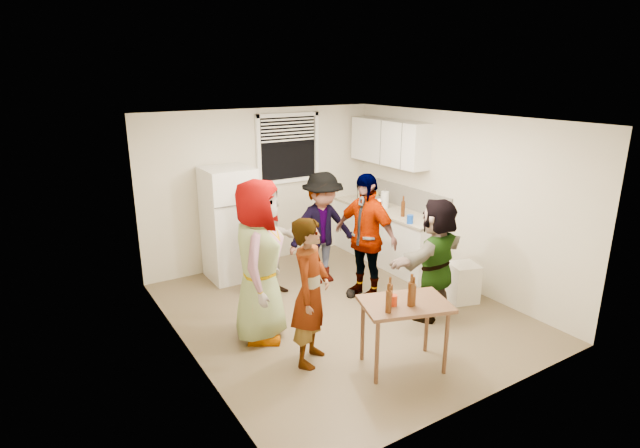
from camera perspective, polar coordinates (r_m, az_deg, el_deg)
room at (r=6.68m, az=2.39°, el=-9.97°), size 4.00×4.50×2.50m
window at (r=8.17m, az=-3.65°, el=8.64°), size 1.12×0.10×1.06m
refrigerator at (r=7.60m, az=-10.29°, el=0.03°), size 0.70×0.70×1.70m
counter_lower at (r=8.32m, az=7.65°, el=-1.38°), size 0.60×2.20×0.86m
countertop at (r=8.20m, az=7.77°, el=1.61°), size 0.64×2.22×0.04m
backsplash at (r=8.33m, az=9.34°, el=3.20°), size 0.03×2.20×0.36m
upper_cabinets at (r=8.22m, az=7.88°, el=9.26°), size 0.34×1.60×0.70m
kettle at (r=8.28m, az=6.83°, el=1.94°), size 0.28×0.25×0.21m
paper_towel at (r=8.23m, az=7.37°, el=1.83°), size 0.13×0.13×0.28m
wine_bottle at (r=8.77m, az=5.04°, el=2.84°), size 0.07×0.07×0.29m
beer_bottle_counter at (r=7.78m, az=9.42°, el=0.86°), size 0.06×0.06×0.24m
blue_cup at (r=7.43m, az=10.23°, el=0.06°), size 0.10×0.10×0.13m
picture_frame at (r=8.78m, az=6.28°, el=3.32°), size 0.02×0.18×0.15m
trash_bin at (r=7.16m, az=15.99°, el=-6.57°), size 0.45×0.45×0.53m
serving_table at (r=5.64m, az=9.32°, el=-15.71°), size 1.03×0.84×0.75m
beer_bottle_table at (r=5.21m, az=10.27°, el=-9.18°), size 0.07×0.07×0.26m
red_cup at (r=5.19m, az=8.34°, el=-9.18°), size 0.08×0.08×0.11m
guest_grey at (r=6.16m, az=-6.66°, el=-12.57°), size 2.11×1.87×0.61m
guest_stripe at (r=5.67m, az=-1.04°, el=-15.28°), size 1.51×1.61×0.39m
guest_back_left at (r=7.21m, az=-5.39°, el=-7.94°), size 0.91×1.65×0.60m
guest_back_right at (r=7.60m, az=0.26°, el=-6.52°), size 1.21×1.75×0.62m
guest_black at (r=7.14m, az=4.96°, el=-8.19°), size 1.96×1.43×0.43m
guest_orange at (r=6.75m, az=12.67°, el=-10.14°), size 1.80×1.88×0.46m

